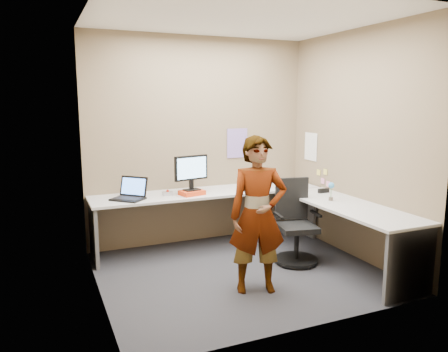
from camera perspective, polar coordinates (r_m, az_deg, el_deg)
name	(u,v)px	position (r m, az deg, el deg)	size (l,w,h in m)	color
ground	(240,272)	(4.95, 2.16, -12.46)	(3.00, 3.00, 0.00)	#242328
wall_back	(199,141)	(5.80, -3.26, 4.61)	(3.00, 3.00, 0.00)	#756248
wall_right	(355,145)	(5.42, 16.78, 3.84)	(2.70, 2.70, 0.00)	#756248
wall_left	(94,158)	(4.19, -16.59, 2.21)	(2.70, 2.70, 0.00)	#756248
ceiling	(242,17)	(4.65, 2.39, 20.02)	(3.00, 3.00, 0.00)	white
desk	(260,209)	(5.28, 4.71, -4.32)	(2.98, 2.58, 0.73)	silver
paper_ream	(192,193)	(5.39, -4.21, -2.18)	(0.28, 0.21, 0.06)	red
monitor	(191,170)	(5.35, -4.30, 0.81)	(0.45, 0.17, 0.43)	black
laptop	(130,193)	(5.26, -12.13, -2.25)	(0.46, 0.46, 0.26)	black
trackball_mouse	(167,193)	(5.40, -7.39, -2.23)	(0.12, 0.08, 0.07)	#B7B7BC
origami	(243,190)	(5.55, 2.46, -1.79)	(0.10, 0.10, 0.06)	white
stapler	(324,191)	(5.63, 12.87, -1.88)	(0.15, 0.04, 0.06)	black
flower	(331,188)	(5.20, 13.83, -1.59)	(0.07, 0.07, 0.22)	brown
calendar_purple	(237,143)	(6.01, 1.73, 4.32)	(0.30, 0.01, 0.40)	#846BB7
calendar_white	(311,147)	(6.14, 11.28, 3.78)	(0.01, 0.28, 0.38)	white
sticky_note_a	(325,172)	(5.90, 13.10, 0.53)	(0.01, 0.07, 0.07)	#F2E059
sticky_note_b	(323,181)	(5.96, 12.77, -0.63)	(0.01, 0.07, 0.07)	pink
sticky_note_c	(328,184)	(5.87, 13.44, -1.02)	(0.01, 0.07, 0.07)	pink
sticky_note_d	(319,172)	(6.02, 12.25, 0.46)	(0.01, 0.07, 0.07)	#F2E059
office_chair	(295,229)	(5.21, 9.27, -6.84)	(0.54, 0.51, 0.96)	black
person	(258,215)	(4.28, 4.43, -5.10)	(0.56, 0.37, 1.55)	#999399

